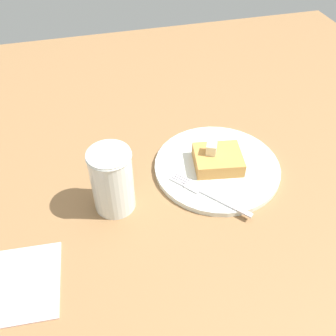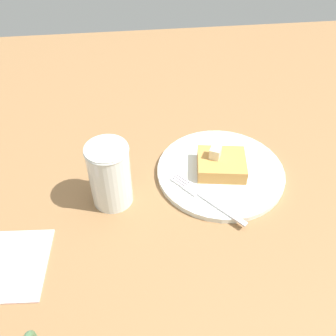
% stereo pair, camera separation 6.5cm
% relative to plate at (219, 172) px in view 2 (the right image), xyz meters
% --- Properties ---
extents(table_surface, '(1.21, 1.21, 0.03)m').
position_rel_plate_xyz_m(table_surface, '(0.05, -0.00, -0.02)').
color(table_surface, olive).
rests_on(table_surface, ground).
extents(plate, '(0.24, 0.24, 0.01)m').
position_rel_plate_xyz_m(plate, '(0.00, 0.00, 0.00)').
color(plate, silver).
rests_on(plate, table_surface).
extents(toast_slice_center, '(0.09, 0.10, 0.03)m').
position_rel_plate_xyz_m(toast_slice_center, '(0.00, -0.00, 0.02)').
color(toast_slice_center, '#CC8D44').
rests_on(toast_slice_center, plate).
extents(butter_pat_primary, '(0.03, 0.03, 0.02)m').
position_rel_plate_xyz_m(butter_pat_primary, '(0.01, 0.01, 0.04)').
color(butter_pat_primary, beige).
rests_on(butter_pat_primary, toast_slice_center).
extents(fork, '(0.13, 0.11, 0.00)m').
position_rel_plate_xyz_m(fork, '(-0.06, 0.04, 0.01)').
color(fork, silver).
rests_on(fork, plate).
extents(syrup_jar, '(0.07, 0.07, 0.12)m').
position_rel_plate_xyz_m(syrup_jar, '(-0.04, 0.20, 0.05)').
color(syrup_jar, '#5C280F').
rests_on(syrup_jar, table_surface).
extents(napkin, '(0.13, 0.12, 0.00)m').
position_rel_plate_xyz_m(napkin, '(-0.16, 0.35, -0.00)').
color(napkin, beige).
rests_on(napkin, table_surface).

